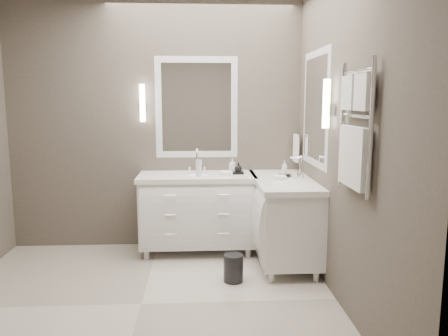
{
  "coord_description": "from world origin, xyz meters",
  "views": [
    {
      "loc": [
        0.49,
        -3.35,
        1.63
      ],
      "look_at": [
        0.71,
        0.7,
        1.0
      ],
      "focal_mm": 35.0,
      "sensor_mm": 36.0,
      "label": 1
    }
  ],
  "objects": [
    {
      "name": "wall_right",
      "position": [
        1.6,
        0.0,
        1.35
      ],
      "size": [
        0.01,
        3.0,
        2.7
      ],
      "primitive_type": "cube",
      "color": "#4F473F",
      "rests_on": "floor"
    },
    {
      "name": "towel_bar_corner",
      "position": [
        1.54,
        1.36,
        1.12
      ],
      "size": [
        0.03,
        0.22,
        0.3
      ],
      "color": "white",
      "rests_on": "wall_right"
    },
    {
      "name": "sconce_back",
      "position": [
        -0.13,
        1.43,
        1.59
      ],
      "size": [
        0.06,
        0.06,
        0.4
      ],
      "color": "white",
      "rests_on": "wall_back"
    },
    {
      "name": "mirror_right",
      "position": [
        1.59,
        0.8,
        1.55
      ],
      "size": [
        0.02,
        0.9,
        1.1
      ],
      "color": "white",
      "rests_on": "wall_right"
    },
    {
      "name": "amenity_tray_right",
      "position": [
        1.34,
        0.99,
        0.86
      ],
      "size": [
        0.17,
        0.2,
        0.03
      ],
      "primitive_type": "cube",
      "rotation": [
        0.0,
        0.0,
        -0.26
      ],
      "color": "black",
      "rests_on": "vanity_right"
    },
    {
      "name": "soap_bottle_c",
      "position": [
        1.34,
        0.99,
        0.95
      ],
      "size": [
        0.06,
        0.06,
        0.15
      ],
      "primitive_type": "imported",
      "rotation": [
        0.0,
        0.0,
        -0.04
      ],
      "color": "white",
      "rests_on": "amenity_tray_right"
    },
    {
      "name": "mirror_back",
      "position": [
        0.45,
        1.49,
        1.55
      ],
      "size": [
        0.9,
        0.02,
        1.1
      ],
      "color": "white",
      "rests_on": "wall_back"
    },
    {
      "name": "soap_bottle_b",
      "position": [
        0.89,
        1.22,
        0.93
      ],
      "size": [
        0.1,
        0.1,
        0.1
      ],
      "primitive_type": "imported",
      "rotation": [
        0.0,
        0.0,
        0.35
      ],
      "color": "black",
      "rests_on": "amenity_tray_back"
    },
    {
      "name": "amenity_tray_back",
      "position": [
        0.86,
        1.25,
        0.86
      ],
      "size": [
        0.18,
        0.14,
        0.03
      ],
      "primitive_type": "cube",
      "rotation": [
        0.0,
        0.0,
        0.05
      ],
      "color": "black",
      "rests_on": "vanity_back"
    },
    {
      "name": "water_bottle",
      "position": [
        0.47,
        1.08,
        0.94
      ],
      "size": [
        0.07,
        0.07,
        0.18
      ],
      "primitive_type": "cylinder",
      "rotation": [
        0.0,
        0.0,
        0.22
      ],
      "color": "silver",
      "rests_on": "vanity_back"
    },
    {
      "name": "wall_back",
      "position": [
        0.0,
        1.5,
        1.35
      ],
      "size": [
        3.2,
        0.01,
        2.7
      ],
      "primitive_type": "cube",
      "color": "#4F473F",
      "rests_on": "floor"
    },
    {
      "name": "vanity_back",
      "position": [
        0.45,
        1.23,
        0.49
      ],
      "size": [
        1.24,
        0.59,
        0.97
      ],
      "color": "white",
      "rests_on": "floor"
    },
    {
      "name": "floor",
      "position": [
        0.0,
        0.0,
        -0.01
      ],
      "size": [
        3.2,
        3.0,
        0.01
      ],
      "primitive_type": "cube",
      "color": "beige",
      "rests_on": "ground"
    },
    {
      "name": "towel_ladder",
      "position": [
        1.55,
        -0.4,
        1.39
      ],
      "size": [
        0.06,
        0.58,
        0.9
      ],
      "color": "white",
      "rests_on": "wall_right"
    },
    {
      "name": "wall_front",
      "position": [
        0.0,
        -1.5,
        1.35
      ],
      "size": [
        3.2,
        0.01,
        2.7
      ],
      "primitive_type": "cube",
      "color": "#4F473F",
      "rests_on": "floor"
    },
    {
      "name": "waste_bin",
      "position": [
        0.78,
        0.41,
        0.12
      ],
      "size": [
        0.2,
        0.2,
        0.25
      ],
      "primitive_type": "cylinder",
      "rotation": [
        0.0,
        0.0,
        0.12
      ],
      "color": "black",
      "rests_on": "floor"
    },
    {
      "name": "sconce_right",
      "position": [
        1.53,
        0.22,
        1.59
      ],
      "size": [
        0.06,
        0.06,
        0.4
      ],
      "color": "white",
      "rests_on": "wall_right"
    },
    {
      "name": "vanity_right",
      "position": [
        1.33,
        0.9,
        0.49
      ],
      "size": [
        0.59,
        1.24,
        0.97
      ],
      "color": "white",
      "rests_on": "floor"
    },
    {
      "name": "soap_bottle_a",
      "position": [
        0.83,
        1.27,
        0.95
      ],
      "size": [
        0.07,
        0.08,
        0.14
      ],
      "primitive_type": "imported",
      "rotation": [
        0.0,
        0.0,
        -0.19
      ],
      "color": "white",
      "rests_on": "amenity_tray_back"
    }
  ]
}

